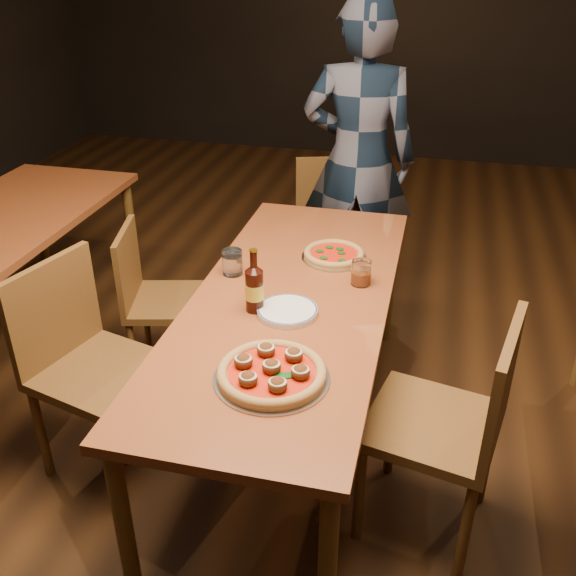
% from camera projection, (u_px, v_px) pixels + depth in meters
% --- Properties ---
extents(ground, '(9.00, 9.00, 0.00)m').
position_uv_depth(ground, '(291.00, 436.00, 3.01)').
color(ground, black).
extents(room_shell, '(9.00, 9.00, 9.00)m').
position_uv_depth(room_shell, '(292.00, 6.00, 2.11)').
color(room_shell, black).
rests_on(room_shell, ground).
extents(table_main, '(0.80, 2.00, 0.75)m').
position_uv_depth(table_main, '(291.00, 312.00, 2.68)').
color(table_main, brown).
rests_on(table_main, ground).
extents(chair_main_nw, '(0.56, 0.56, 0.98)m').
position_uv_depth(chair_main_nw, '(100.00, 371.00, 2.64)').
color(chair_main_nw, '#5C2F18').
rests_on(chair_main_nw, ground).
extents(chair_main_sw, '(0.48, 0.48, 0.86)m').
position_uv_depth(chair_main_sw, '(169.00, 300.00, 3.27)').
color(chair_main_sw, '#5C2F18').
rests_on(chair_main_sw, ground).
extents(chair_main_e, '(0.55, 0.55, 0.99)m').
position_uv_depth(chair_main_e, '(432.00, 423.00, 2.35)').
color(chair_main_e, '#5C2F18').
rests_on(chair_main_e, ground).
extents(chair_end, '(0.55, 0.55, 0.94)m').
position_uv_depth(chair_end, '(335.00, 236.00, 3.87)').
color(chair_end, '#5C2F18').
rests_on(chair_end, ground).
extents(pizza_meatball, '(0.39, 0.39, 0.07)m').
position_uv_depth(pizza_meatball, '(272.00, 372.00, 2.15)').
color(pizza_meatball, '#B7B7BF').
rests_on(pizza_meatball, table_main).
extents(pizza_margherita, '(0.30, 0.30, 0.04)m').
position_uv_depth(pizza_margherita, '(334.00, 254.00, 2.96)').
color(pizza_margherita, '#B7B7BF').
rests_on(pizza_margherita, table_main).
extents(plate_stack, '(0.24, 0.24, 0.02)m').
position_uv_depth(plate_stack, '(287.00, 311.00, 2.53)').
color(plate_stack, white).
rests_on(plate_stack, table_main).
extents(beer_bottle, '(0.07, 0.07, 0.26)m').
position_uv_depth(beer_bottle, '(254.00, 290.00, 2.51)').
color(beer_bottle, black).
rests_on(beer_bottle, table_main).
extents(water_glass, '(0.09, 0.09, 0.11)m').
position_uv_depth(water_glass, '(232.00, 262.00, 2.80)').
color(water_glass, white).
rests_on(water_glass, table_main).
extents(amber_glass, '(0.09, 0.09, 0.11)m').
position_uv_depth(amber_glass, '(361.00, 273.00, 2.72)').
color(amber_glass, '#A24212').
rests_on(amber_glass, table_main).
extents(diner, '(0.69, 0.47, 1.82)m').
position_uv_depth(diner, '(358.00, 161.00, 3.73)').
color(diner, black).
rests_on(diner, ground).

